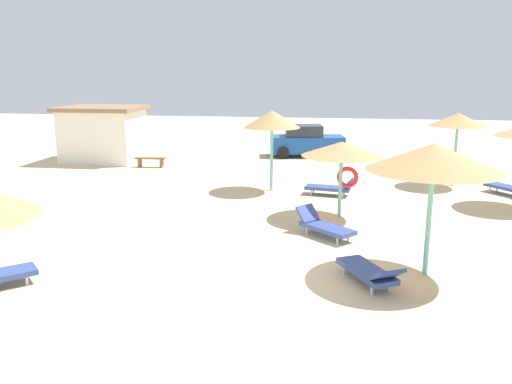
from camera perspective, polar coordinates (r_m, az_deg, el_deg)
The scene contains 12 objects.
ground_plane at distance 12.90m, azimuth -2.06°, elevation -8.24°, with size 80.00×80.00×0.00m, color beige.
parasol_0 at distance 20.47m, azimuth 1.73°, elevation 7.88°, with size 2.21×2.21×3.16m.
parasol_1 at distance 22.83m, azimuth 21.09°, elevation 7.31°, with size 2.28×2.28×2.98m.
parasol_2 at distance 12.38m, azimuth 18.73°, elevation 3.58°, with size 2.99×2.99×3.11m.
parasol_5 at distance 16.88m, azimuth 9.30°, elevation 4.54°, with size 2.56×2.56×2.48m.
lounger_0 at distance 20.18m, azimuth 8.19°, elevation 0.52°, with size 1.94×0.93×0.77m.
lounger_1 at distance 22.22m, azimuth 25.92°, elevation 0.48°, with size 1.64×1.88×0.75m.
lounger_2 at distance 12.11m, azimuth 12.23°, elevation -8.44°, with size 1.47×1.98×0.68m.
lounger_5 at distance 15.25m, azimuth 7.35°, elevation -3.64°, with size 1.81×1.72×0.78m.
bench_0 at distance 26.27m, azimuth -11.37°, elevation 3.41°, with size 1.52×0.48×0.49m.
parked_car at distance 29.06m, azimuth 5.45°, elevation 5.49°, with size 4.22×2.50×1.72m.
beach_cabana at distance 28.48m, azimuth -16.25°, elevation 6.12°, with size 4.09×3.39×2.83m.
Camera 1 is at (2.29, -11.79, 4.73)m, focal length 36.85 mm.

